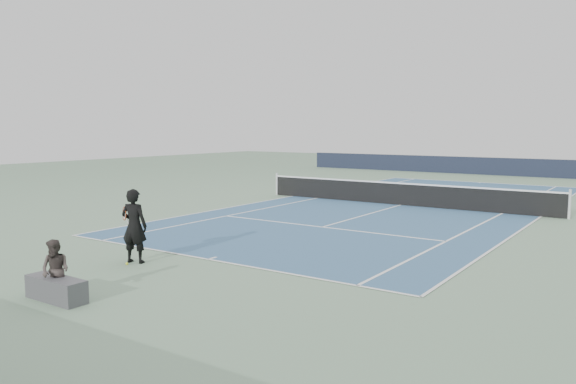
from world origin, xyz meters
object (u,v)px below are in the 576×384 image
Objects in this scene: tennis_net at (401,193)px; tennis_player at (134,226)px; tennis_ball at (127,264)px; spectator_bench at (56,279)px.

tennis_player reaches higher than tennis_net.
tennis_net is 7.18× the size of tennis_player.
tennis_net is at bearing 84.75° from tennis_ball.
spectator_bench is at bearing -90.47° from tennis_net.
spectator_bench reaches higher than tennis_net.
tennis_net is 189.13× the size of tennis_ball.
tennis_ball is (-1.23, -13.37, -0.47)m from tennis_net.
tennis_net reaches higher than tennis_ball.
tennis_player is 0.91m from tennis_ball.
tennis_ball is at bearing -95.25° from tennis_net.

